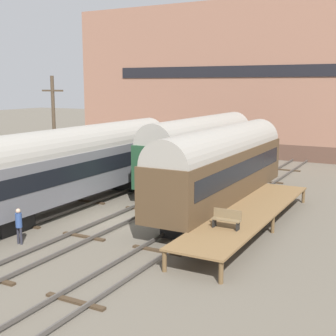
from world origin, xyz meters
name	(u,v)px	position (x,y,z in m)	size (l,w,h in m)	color
ground_plane	(117,223)	(0.00, 0.00, 0.00)	(200.00, 200.00, 0.00)	#60594C
track_left	(58,211)	(-4.36, 0.00, 0.14)	(2.60, 60.00, 0.26)	#4C4742
track_middle	(117,220)	(0.00, 0.00, 0.14)	(2.60, 60.00, 0.26)	#4C4742
track_right	(185,231)	(4.36, 0.00, 0.14)	(2.60, 60.00, 0.26)	#4C4742
train_car_grey	(77,161)	(-4.36, 2.00, 2.93)	(3.08, 18.63, 5.17)	black
train_car_brown	(222,164)	(4.36, 5.06, 3.00)	(2.95, 15.37, 5.27)	black
train_car_green	(201,147)	(0.00, 11.52, 3.04)	(3.08, 15.15, 5.36)	black
station_platform	(250,212)	(7.10, 2.38, 0.95)	(2.86, 14.96, 1.03)	brown
bench	(227,218)	(7.09, -1.08, 1.51)	(1.40, 0.40, 0.91)	brown
person_worker	(19,223)	(-2.14, -5.32, 1.10)	(0.32, 0.32, 1.82)	#282833
utility_pole	(54,135)	(-7.53, 3.47, 4.35)	(1.80, 0.24, 8.38)	#473828
warehouse_building	(249,80)	(-3.22, 32.28, 8.32)	(39.86, 11.39, 16.63)	brown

